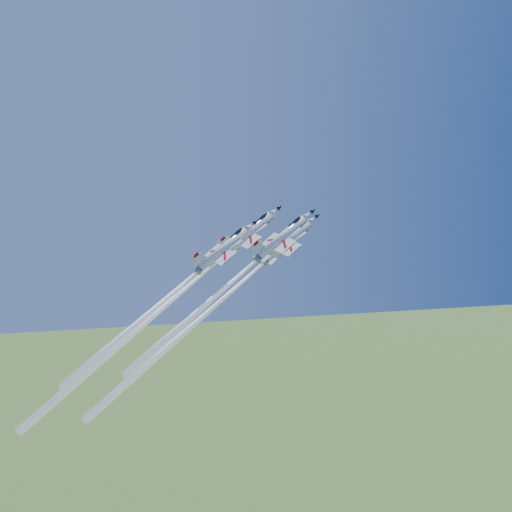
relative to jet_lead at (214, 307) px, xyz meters
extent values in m
cylinder|color=silver|center=(14.33, 2.30, 11.11)|extent=(7.86, 3.76, 9.51)
cone|color=silver|center=(19.25, 3.09, 14.92)|extent=(2.80, 2.20, 2.67)
cone|color=black|center=(20.39, 3.28, 15.80)|extent=(1.41, 1.11, 1.34)
cone|color=slate|center=(9.80, 1.58, 7.59)|extent=(2.23, 2.02, 1.90)
ellipsoid|color=black|center=(17.16, 2.70, 14.07)|extent=(2.69, 1.44, 2.28)
cube|color=black|center=(15.99, 2.50, 13.44)|extent=(0.95, 0.33, 0.81)
cube|color=silver|center=(13.63, 2.21, 10.29)|extent=(4.51, 8.88, 2.72)
cube|color=silver|center=(15.80, 3.67, 12.28)|extent=(2.51, 1.49, 1.86)
cube|color=silver|center=(16.26, 1.52, 12.13)|extent=(2.51, 1.49, 1.86)
cube|color=silver|center=(10.51, 1.70, 8.03)|extent=(2.36, 4.88, 1.41)
cube|color=silver|center=(9.87, 1.47, 9.35)|extent=(3.23, 0.86, 3.39)
cube|color=#AA0812|center=(9.38, 1.29, 10.45)|extent=(1.15, 0.38, 1.04)
cube|color=black|center=(14.81, 2.45, 10.47)|extent=(7.08, 1.60, 5.48)
sphere|color=white|center=(9.63, 1.55, 7.46)|extent=(0.95, 0.77, 0.88)
cone|color=white|center=(-6.57, -1.06, -5.11)|extent=(25.95, 9.27, 34.06)
cylinder|color=silver|center=(8.64, 10.74, 11.72)|extent=(8.56, 4.09, 10.36)
cone|color=silver|center=(14.00, 11.60, 15.87)|extent=(3.05, 2.39, 2.91)
cone|color=black|center=(15.24, 11.80, 16.83)|extent=(1.54, 1.21, 1.46)
cone|color=slate|center=(3.71, 9.94, 7.89)|extent=(2.43, 2.20, 2.07)
ellipsoid|color=black|center=(11.72, 11.17, 14.94)|extent=(2.94, 1.57, 2.49)
cube|color=black|center=(10.45, 10.95, 14.25)|extent=(1.03, 0.35, 0.88)
cube|color=silver|center=(7.88, 10.63, 10.83)|extent=(4.92, 9.68, 2.97)
cube|color=silver|center=(10.24, 12.22, 12.99)|extent=(2.73, 1.62, 2.03)
cube|color=silver|center=(10.74, 9.88, 12.83)|extent=(2.73, 1.62, 2.03)
cube|color=silver|center=(4.48, 10.08, 8.37)|extent=(2.58, 5.31, 1.54)
cube|color=silver|center=(3.78, 9.83, 9.80)|extent=(3.52, 0.94, 3.69)
cube|color=#AA0812|center=(3.24, 9.63, 11.00)|extent=(1.25, 0.41, 1.13)
cube|color=black|center=(9.16, 10.90, 11.02)|extent=(7.72, 1.75, 5.97)
sphere|color=white|center=(3.52, 9.91, 7.74)|extent=(1.03, 0.84, 0.96)
cone|color=white|center=(-15.68, 6.83, -7.15)|extent=(30.58, 10.81, 40.22)
cylinder|color=silver|center=(11.61, -3.63, 12.58)|extent=(7.75, 3.71, 9.38)
cone|color=silver|center=(16.46, -2.85, 16.33)|extent=(2.76, 2.17, 2.63)
cone|color=black|center=(17.59, -2.67, 17.21)|extent=(1.39, 1.09, 1.32)
cone|color=slate|center=(7.14, -4.35, 9.11)|extent=(2.20, 2.00, 1.88)
ellipsoid|color=black|center=(14.40, -3.24, 15.49)|extent=(2.66, 1.42, 2.25)
cube|color=black|center=(13.25, -3.44, 14.87)|extent=(0.94, 0.32, 0.80)
cube|color=silver|center=(10.92, -3.72, 11.77)|extent=(4.45, 8.76, 2.69)
cube|color=silver|center=(13.06, -2.28, 13.73)|extent=(2.47, 1.47, 1.84)
cube|color=silver|center=(13.51, -4.41, 13.58)|extent=(2.47, 1.47, 1.84)
cube|color=silver|center=(7.84, -4.23, 9.54)|extent=(2.33, 4.81, 1.39)
cube|color=silver|center=(7.21, -4.46, 10.84)|extent=(3.19, 0.85, 3.35)
cube|color=#AA0812|center=(6.72, -4.63, 11.93)|extent=(1.13, 0.37, 1.02)
cube|color=black|center=(12.08, -3.49, 11.94)|extent=(6.99, 1.58, 5.41)
sphere|color=white|center=(6.97, -4.38, 8.98)|extent=(0.93, 0.76, 0.87)
cone|color=white|center=(-4.43, -6.21, 0.13)|extent=(18.76, 7.04, 24.34)
cylinder|color=silver|center=(1.65, -1.27, 10.52)|extent=(7.79, 3.73, 9.43)
cone|color=silver|center=(6.52, -0.48, 14.30)|extent=(2.78, 2.18, 2.65)
cone|color=black|center=(7.65, -0.30, 15.17)|extent=(1.40, 1.10, 1.33)
cone|color=slate|center=(-2.84, -1.99, 7.03)|extent=(2.21, 2.01, 1.89)
ellipsoid|color=black|center=(4.45, -0.87, 13.45)|extent=(2.67, 1.43, 2.26)
cube|color=black|center=(3.29, -1.07, 12.82)|extent=(0.94, 0.32, 0.80)
cube|color=silver|center=(0.96, -1.36, 9.70)|extent=(4.47, 8.81, 2.70)
cube|color=silver|center=(3.10, 0.09, 11.68)|extent=(2.49, 1.48, 1.85)
cube|color=silver|center=(3.56, -2.05, 11.53)|extent=(2.49, 1.48, 1.85)
cube|color=silver|center=(-2.14, -1.87, 7.47)|extent=(2.34, 4.84, 1.40)
cube|color=silver|center=(-2.78, -2.10, 8.77)|extent=(3.21, 0.86, 3.36)
cube|color=#AA0812|center=(-3.26, -2.28, 9.86)|extent=(1.14, 0.37, 1.03)
cube|color=black|center=(2.12, -1.12, 9.88)|extent=(7.02, 1.59, 5.44)
sphere|color=white|center=(-3.01, -2.02, 6.90)|extent=(0.94, 0.76, 0.87)
cone|color=white|center=(-14.45, -3.85, -1.97)|extent=(18.82, 7.06, 24.42)
camera|label=1|loc=(-13.70, -98.93, 24.88)|focal=40.00mm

